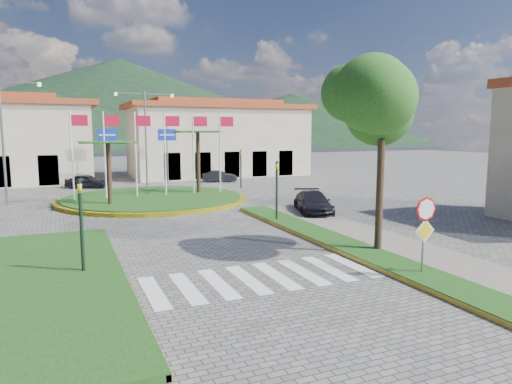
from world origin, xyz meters
name	(u,v)px	position (x,y,z in m)	size (l,w,h in m)	color
ground	(325,326)	(0.00, 0.00, 0.00)	(160.00, 160.00, 0.00)	#585653
sidewalk_right	(447,271)	(6.00, 2.00, 0.07)	(4.00, 28.00, 0.15)	gray
verge_right	(419,275)	(4.80, 2.00, 0.09)	(1.60, 28.00, 0.18)	#164012
median_left	(40,283)	(-6.50, 6.00, 0.09)	(5.00, 14.00, 0.18)	#164012
crosswalk	(259,278)	(0.00, 4.00, 0.01)	(8.00, 3.00, 0.01)	silver
roundabout_island	(153,198)	(0.00, 22.00, 0.17)	(12.70, 12.70, 6.00)	yellow
stop_sign	(425,223)	(4.90, 1.96, 1.79)	(0.80, 0.11, 2.65)	slate
deciduous_tree	(382,119)	(5.50, 5.00, 5.18)	(3.60, 3.60, 6.80)	black
traffic_light_left	(81,218)	(-5.20, 6.50, 1.94)	(0.15, 0.18, 3.20)	black
traffic_light_right	(277,185)	(4.50, 12.00, 1.94)	(0.15, 0.18, 3.20)	black
traffic_light_far	(241,165)	(8.00, 26.00, 1.94)	(0.18, 0.15, 3.20)	black
direction_sign_west	(108,145)	(-2.00, 30.97, 3.53)	(1.60, 0.14, 5.20)	slate
direction_sign_east	(167,145)	(3.00, 30.97, 3.53)	(1.60, 0.14, 5.20)	slate
street_lamp_centre	(146,134)	(1.00, 30.00, 4.50)	(4.80, 0.16, 8.00)	slate
street_lamp_west	(2,135)	(-9.00, 24.00, 4.50)	(4.80, 0.16, 8.00)	slate
building_right	(217,139)	(10.00, 38.00, 3.90)	(19.08, 9.54, 8.05)	#BCAD8E
hill_far_mid	(121,102)	(15.00, 160.00, 15.00)	(180.00, 180.00, 30.00)	black
hill_far_east	(292,119)	(70.00, 135.00, 9.00)	(120.00, 120.00, 18.00)	black
hill_near_back	(41,119)	(-10.00, 130.00, 8.00)	(110.00, 110.00, 16.00)	black
white_van	(24,177)	(-8.72, 35.70, 0.68)	(2.24, 4.87, 1.35)	white
car_dark_a	(87,181)	(-3.78, 31.29, 0.58)	(1.37, 3.40, 1.16)	black
car_dark_b	(220,176)	(7.92, 31.27, 0.53)	(1.13, 3.25, 1.07)	black
car_side_right	(313,203)	(7.50, 13.37, 0.63)	(1.77, 4.36, 1.27)	black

